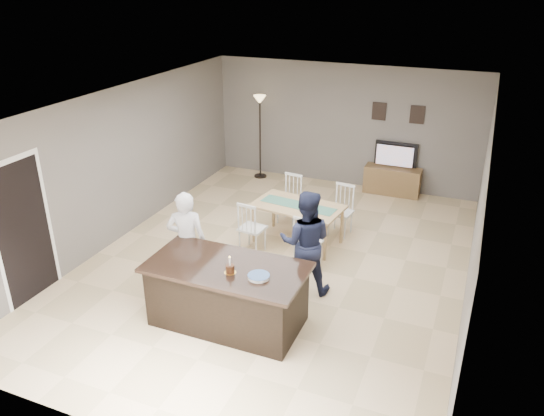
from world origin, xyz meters
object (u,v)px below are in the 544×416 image
at_px(kitchen_island, 228,294).
at_px(floor_lamp, 260,115).
at_px(man, 306,242).
at_px(plate_stack, 259,276).
at_px(television, 395,155).
at_px(woman, 187,242).
at_px(tv_console, 392,181).
at_px(dining_table, 298,212).
at_px(birthday_cake, 230,269).

relative_size(kitchen_island, floor_lamp, 1.11).
relative_size(man, plate_stack, 5.71).
bearing_deg(floor_lamp, plate_stack, -66.57).
height_order(television, woman, woman).
bearing_deg(television, woman, 67.05).
height_order(tv_console, dining_table, dining_table).
relative_size(plate_stack, dining_table, 0.15).
bearing_deg(woman, plate_stack, 133.44).
relative_size(kitchen_island, man, 1.32).
relative_size(tv_console, man, 0.74).
bearing_deg(woman, birthday_cake, 125.18).
bearing_deg(kitchen_island, woman, 149.37).
bearing_deg(floor_lamp, kitchen_island, -70.86).
bearing_deg(dining_table, birthday_cake, -81.74).
bearing_deg(kitchen_island, floor_lamp, 109.14).
distance_m(television, woman, 5.51).
relative_size(dining_table, floor_lamp, 0.99).
distance_m(plate_stack, dining_table, 2.79).
height_order(tv_console, floor_lamp, floor_lamp).
distance_m(tv_console, television, 0.57).
xyz_separation_m(kitchen_island, dining_table, (0.07, 2.62, 0.15)).
bearing_deg(dining_table, man, -58.96).
distance_m(birthday_cake, floor_lamp, 5.95).
distance_m(dining_table, floor_lamp, 3.55).
xyz_separation_m(tv_console, woman, (-2.15, -5.01, 0.50)).
xyz_separation_m(kitchen_island, television, (1.20, 5.64, 0.41)).
distance_m(tv_console, dining_table, 3.18).
xyz_separation_m(tv_console, dining_table, (-1.13, -2.95, 0.30)).
relative_size(man, floor_lamp, 0.84).
bearing_deg(man, birthday_cake, 52.96).
distance_m(woman, floor_lamp, 5.01).
height_order(birthday_cake, dining_table, birthday_cake).
bearing_deg(woman, tv_console, -134.96).
bearing_deg(birthday_cake, floor_lamp, 109.84).
bearing_deg(kitchen_island, tv_console, 77.84).
bearing_deg(plate_stack, woman, 155.16).
xyz_separation_m(woman, plate_stack, (1.47, -0.68, 0.12)).
height_order(plate_stack, floor_lamp, floor_lamp).
distance_m(kitchen_island, tv_console, 5.70).
bearing_deg(television, dining_table, 69.55).
xyz_separation_m(kitchen_island, floor_lamp, (-1.89, 5.44, 1.05)).
distance_m(television, man, 4.48).
bearing_deg(floor_lamp, birthday_cake, -70.16).
distance_m(kitchen_island, woman, 1.16).
xyz_separation_m(tv_console, television, (0.00, 0.07, 0.56)).
height_order(man, plate_stack, man).
bearing_deg(woman, man, 179.17).
bearing_deg(floor_lamp, television, 3.78).
height_order(man, birthday_cake, man).
height_order(kitchen_island, birthday_cake, birthday_cake).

